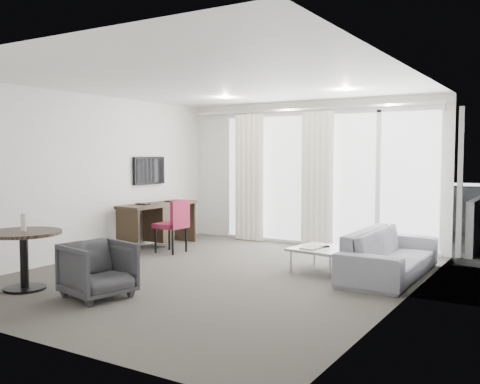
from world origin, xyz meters
The scene contains 27 objects.
floor centered at (0.00, 0.00, 0.00)m, with size 5.00×6.00×0.00m, color #48443E.
ceiling centered at (0.00, 0.00, 2.60)m, with size 5.00×6.00×0.00m, color white.
wall_left centered at (-2.50, 0.00, 1.30)m, with size 0.00×6.00×2.60m, color silver.
wall_right centered at (2.50, 0.00, 1.30)m, with size 0.00×6.00×2.60m, color silver.
wall_front centered at (0.00, -3.00, 1.30)m, with size 5.00×0.00×2.60m, color silver.
window_panel centered at (0.30, 2.98, 1.20)m, with size 4.00×0.02×2.38m, color white, non-canonical shape.
window_frame centered at (0.30, 2.97, 1.20)m, with size 4.10×0.06×2.44m, color white, non-canonical shape.
curtain_left centered at (-1.15, 2.82, 1.20)m, with size 0.60×0.20×2.38m, color silver, non-canonical shape.
curtain_right centered at (0.25, 2.82, 1.20)m, with size 0.60×0.20×2.38m, color silver, non-canonical shape.
curtain_track centered at (0.00, 2.82, 2.45)m, with size 4.80×0.04×0.04m, color #B2B2B7, non-canonical shape.
downlight_a centered at (-0.90, 1.60, 2.59)m, with size 0.12×0.12×0.02m, color #FFE0B2.
downlight_b centered at (1.20, 1.60, 2.59)m, with size 0.12×0.12×0.02m, color #FFE0B2.
desk centered at (-2.15, 1.33, 0.39)m, with size 0.52×1.66×0.78m, color #332518, non-canonical shape.
tv centered at (-2.46, 1.45, 1.35)m, with size 0.05×0.80×0.50m, color black, non-canonical shape.
desk_chair centered at (-1.61, 1.01, 0.44)m, with size 0.48×0.45×0.89m, color maroon, non-canonical shape.
round_table centered at (-1.56, -1.87, 0.36)m, with size 0.89×0.89×0.71m, color black, non-canonical shape.
menu_card centered at (-1.58, -1.85, 0.72)m, with size 0.11×0.02×0.21m, color white, non-canonical shape.
tub_armchair centered at (-0.52, -1.66, 0.32)m, with size 0.69×0.71×0.65m, color #313134.
coffee_table centered at (1.13, 0.95, 0.17)m, with size 0.75×0.75×0.34m, color gray, non-canonical shape.
remote centered at (1.15, 1.01, 0.36)m, with size 0.05×0.17×0.02m, color black, non-canonical shape.
magazine centered at (1.02, 0.82, 0.36)m, with size 0.21×0.27×0.02m, color gray, non-canonical shape.
sofa centered at (2.02, 1.17, 0.31)m, with size 2.13×0.83×0.62m, color gray.
terrace_slab centered at (0.30, 4.50, -0.06)m, with size 5.60×3.00×0.12m, color #4D4D50.
rattan_chair_a centered at (1.06, 4.07, 0.44)m, with size 0.60×0.60×0.88m, color brown, non-canonical shape.
rattan_chair_b centered at (1.60, 4.51, 0.45)m, with size 0.62×0.62×0.91m, color brown, non-canonical shape.
rattan_table centered at (1.59, 3.97, 0.26)m, with size 0.52×0.52×0.52m, color brown, non-canonical shape.
balustrade centered at (0.30, 5.95, 0.50)m, with size 5.50×0.06×1.05m, color #B2B2B7, non-canonical shape.
Camera 1 is at (4.01, -5.96, 1.64)m, focal length 40.00 mm.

